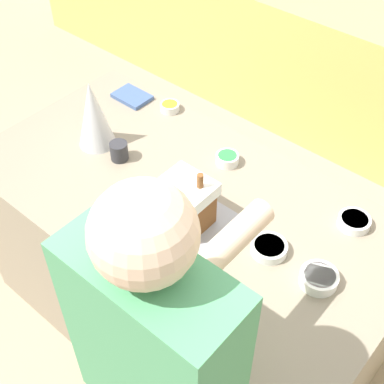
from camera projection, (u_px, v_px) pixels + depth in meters
The scene contains 13 objects.
ground_plane at pixel (184, 318), 2.78m from camera, with size 12.00×12.00×0.00m, color tan.
back_cabinet_block at pixel (374, 88), 3.46m from camera, with size 6.00×0.60×0.92m.
kitchen_island at pixel (183, 265), 2.46m from camera, with size 1.80×0.95×0.90m.
baking_tray at pixel (185, 223), 2.04m from camera, with size 0.40×0.33×0.01m.
gingerbread_house at pixel (185, 203), 1.96m from camera, with size 0.19×0.18×0.26m.
decorative_tree at pixel (93, 114), 2.27m from camera, with size 0.16×0.16×0.31m.
candy_bowl_far_left at pixel (354, 221), 2.02m from camera, with size 0.12×0.12×0.04m.
candy_bowl_near_tray_left at pixel (269, 248), 1.93m from camera, with size 0.13×0.13×0.04m.
candy_bowl_center_rear at pixel (170, 107), 2.54m from camera, with size 0.09×0.09×0.04m.
candy_bowl_front_corner at pixel (319, 278), 1.83m from camera, with size 0.13×0.13×0.04m.
candy_bowl_beside_tree at pixel (227, 159), 2.27m from camera, with size 0.10×0.10×0.04m.
cookbook at pixel (132, 97), 2.62m from camera, with size 0.18×0.13×0.02m.
mug at pixel (119, 151), 2.28m from camera, with size 0.08×0.08×0.08m.
Camera 1 is at (1.01, -1.12, 2.43)m, focal length 50.00 mm.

